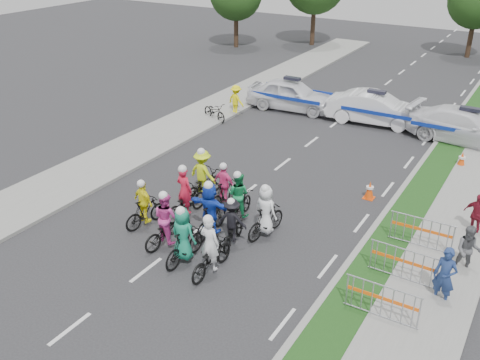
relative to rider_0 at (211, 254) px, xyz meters
The scene contains 30 objects.
ground 2.07m from the rider_0, 151.93° to the right, with size 90.00×90.00×0.00m, color #28282B.
curb_right 5.32m from the rider_0, 50.46° to the left, with size 0.20×60.00×0.12m, color gray.
grass_strip 5.79m from the rider_0, 45.07° to the left, with size 1.20×60.00×0.11m, color #173F14.
sidewalk_right 7.16m from the rider_0, 34.79° to the left, with size 2.40×60.00×0.13m, color gray.
sidewalk_left 9.21m from the rider_0, 153.68° to the left, with size 3.00×60.00×0.13m, color gray.
rider_0 is the anchor object (origin of this frame).
rider_1 1.01m from the rider_0, behind, with size 0.83×1.87×1.96m.
rider_2 2.12m from the rider_0, 165.01° to the left, with size 1.01×2.01×1.96m.
rider_3 3.58m from the rider_0, 162.43° to the left, with size 0.95×1.76×1.78m.
rider_4 1.66m from the rider_0, 99.24° to the left, with size 1.04×1.76×1.71m.
rider_5 2.11m from the rider_0, 124.09° to the left, with size 1.64×1.96×2.03m.
rider_6 3.53m from the rider_0, 138.46° to the left, with size 0.87×2.03×2.01m.
rider_7 2.68m from the rider_0, 81.76° to the left, with size 0.88×1.89×1.92m.
rider_8 3.28m from the rider_0, 106.81° to the left, with size 0.84×1.89×1.87m.
rider_9 4.05m from the rider_0, 116.79° to the left, with size 0.94×1.75×1.79m.
rider_10 4.80m from the rider_0, 127.26° to the left, with size 1.20×2.07×2.04m.
police_car_0 15.65m from the rider_0, 107.56° to the left, with size 1.96×4.87×1.66m, color white.
police_car_1 15.08m from the rider_0, 90.27° to the left, with size 1.70×4.87×1.60m, color white.
police_car_2 15.36m from the rider_0, 73.16° to the left, with size 2.21×5.44×1.58m, color white.
spectator_0 6.50m from the rider_0, 18.88° to the left, with size 0.63×0.41×1.72m, color navy.
spectator_1 7.53m from the rider_0, 31.08° to the left, with size 0.76×0.59×1.56m, color #58595D.
spectator_2 8.87m from the rider_0, 44.92° to the left, with size 0.89×0.37×1.52m, color maroon.
marshal_hiviz 14.40m from the rider_0, 118.58° to the left, with size 1.03×0.59×1.60m, color #F8EE0D.
barrier_0 4.99m from the rider_0, ahead, with size 2.00×0.50×1.12m, color #A5A8AD, non-canonical shape.
barrier_1 5.54m from the rider_0, 26.44° to the left, with size 2.00×0.50×1.12m, color #A5A8AD, non-canonical shape.
barrier_2 6.69m from the rider_0, 42.06° to the left, with size 2.00×0.50×1.12m, color #A5A8AD, non-canonical shape.
cone_0 7.42m from the rider_0, 70.61° to the left, with size 0.40×0.40×0.70m.
cone_1 12.69m from the rider_0, 67.46° to the left, with size 0.40×0.40×0.70m.
parked_bike 13.46m from the rider_0, 123.15° to the left, with size 0.62×1.77×0.93m, color black.
tree_4 33.29m from the rider_0, 87.81° to the left, with size 4.20×4.20×6.30m.
Camera 1 is at (9.25, -9.84, 9.47)m, focal length 40.00 mm.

